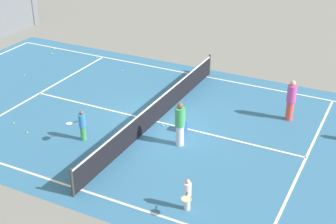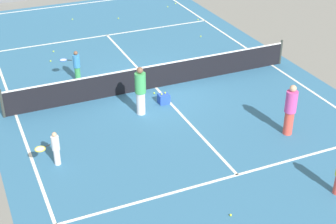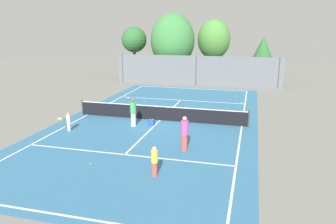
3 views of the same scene
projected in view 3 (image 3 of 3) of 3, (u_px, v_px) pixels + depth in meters
name	position (u px, v px, depth m)	size (l,w,h in m)	color
ground_plane	(160.00, 120.00, 22.32)	(80.00, 80.00, 0.00)	slate
court_surface	(160.00, 120.00, 22.32)	(13.00, 25.00, 0.01)	teal
tennis_net	(160.00, 113.00, 22.19)	(11.90, 0.10, 1.10)	#333833
perimeter_fence	(196.00, 71.00, 34.99)	(18.00, 0.12, 3.20)	slate
tree_0	(173.00, 40.00, 37.62)	(5.13, 4.79, 7.72)	brown
tree_1	(263.00, 50.00, 35.60)	(2.63, 2.63, 5.23)	brown
tree_2	(214.00, 40.00, 39.17)	(3.93, 3.61, 7.06)	brown
tree_3	(134.00, 40.00, 39.98)	(3.10, 3.10, 6.19)	brown
player_0	(133.00, 102.00, 24.59)	(0.83, 0.63, 1.30)	#3FA559
player_1	(155.00, 161.00, 13.87)	(0.29, 0.29, 1.35)	#E54C3F
player_2	(185.00, 133.00, 16.70)	(0.39, 0.39, 1.83)	#E54C3F
player_3	(133.00, 112.00, 20.78)	(0.39, 0.39, 1.84)	silver
player_4	(68.00, 121.00, 19.91)	(0.83, 0.51, 1.15)	silver
ball_crate	(151.00, 123.00, 21.10)	(0.40, 0.34, 0.43)	blue
tennis_ball_0	(136.00, 103.00, 27.12)	(0.07, 0.07, 0.07)	#CCE533
tennis_ball_1	(145.00, 101.00, 28.02)	(0.07, 0.07, 0.07)	#CCE533
tennis_ball_2	(154.00, 121.00, 21.94)	(0.07, 0.07, 0.07)	#CCE533
tennis_ball_3	(241.00, 103.00, 27.21)	(0.07, 0.07, 0.07)	#CCE533
tennis_ball_4	(91.00, 164.00, 15.18)	(0.07, 0.07, 0.07)	#CCE533
tennis_ball_5	(244.00, 95.00, 30.10)	(0.07, 0.07, 0.07)	#CCE533
tennis_ball_6	(177.00, 93.00, 31.35)	(0.07, 0.07, 0.07)	#CCE533
tennis_ball_7	(227.00, 109.00, 25.30)	(0.07, 0.07, 0.07)	#CCE533
tennis_ball_8	(141.00, 117.00, 23.02)	(0.07, 0.07, 0.07)	#CCE533
tennis_ball_9	(236.00, 96.00, 29.90)	(0.07, 0.07, 0.07)	#CCE533
tennis_ball_10	(200.00, 96.00, 29.97)	(0.07, 0.07, 0.07)	#CCE533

